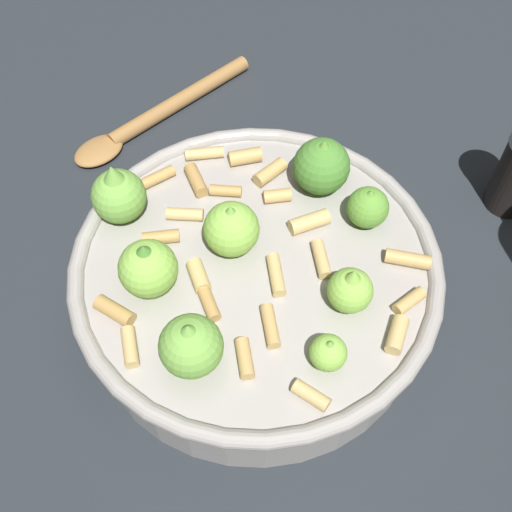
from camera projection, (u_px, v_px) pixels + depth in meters
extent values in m
plane|color=#23282D|center=(256.00, 304.00, 0.53)|extent=(2.40, 2.40, 0.00)
cylinder|color=#9E9993|center=(256.00, 285.00, 0.50)|extent=(0.27, 0.27, 0.06)
torus|color=#9E9993|center=(256.00, 263.00, 0.48)|extent=(0.29, 0.29, 0.01)
sphere|color=#8CC64C|center=(350.00, 290.00, 0.44)|extent=(0.03, 0.03, 0.03)
cone|color=#8CC64C|center=(353.00, 277.00, 0.43)|extent=(0.02, 0.02, 0.02)
sphere|color=#75B247|center=(191.00, 346.00, 0.41)|extent=(0.04, 0.04, 0.04)
cone|color=#75B247|center=(188.00, 332.00, 0.40)|extent=(0.02, 0.02, 0.02)
sphere|color=#4C8933|center=(322.00, 166.00, 0.50)|extent=(0.05, 0.05, 0.05)
cone|color=#609E38|center=(324.00, 148.00, 0.48)|extent=(0.02, 0.02, 0.01)
sphere|color=#609E38|center=(368.00, 207.00, 0.49)|extent=(0.03, 0.03, 0.03)
cone|color=#609E38|center=(371.00, 195.00, 0.47)|extent=(0.02, 0.02, 0.01)
sphere|color=#8CC64C|center=(148.00, 269.00, 0.45)|extent=(0.04, 0.04, 0.04)
cone|color=#4C8933|center=(144.00, 252.00, 0.43)|extent=(0.02, 0.02, 0.01)
sphere|color=#75B247|center=(119.00, 196.00, 0.49)|extent=(0.04, 0.04, 0.04)
cone|color=#75B247|center=(113.00, 176.00, 0.47)|extent=(0.02, 0.02, 0.02)
sphere|color=#8CC64C|center=(328.00, 353.00, 0.42)|extent=(0.03, 0.03, 0.03)
cone|color=#75B247|center=(330.00, 345.00, 0.41)|extent=(0.01, 0.01, 0.01)
sphere|color=#8CC64C|center=(233.00, 228.00, 0.47)|extent=(0.04, 0.04, 0.04)
cone|color=#75B247|center=(232.00, 211.00, 0.45)|extent=(0.02, 0.02, 0.01)
cylinder|color=tan|center=(408.00, 259.00, 0.47)|extent=(0.03, 0.03, 0.01)
cylinder|color=tan|center=(204.00, 153.00, 0.54)|extent=(0.03, 0.03, 0.01)
cylinder|color=tan|center=(115.00, 311.00, 0.45)|extent=(0.03, 0.02, 0.01)
cylinder|color=tan|center=(321.00, 259.00, 0.47)|extent=(0.03, 0.03, 0.01)
cylinder|color=tan|center=(270.00, 326.00, 0.44)|extent=(0.03, 0.03, 0.01)
cylinder|color=tan|center=(245.00, 358.00, 0.43)|extent=(0.03, 0.03, 0.01)
cylinder|color=tan|center=(226.00, 191.00, 0.51)|extent=(0.03, 0.02, 0.01)
cylinder|color=tan|center=(277.00, 196.00, 0.51)|extent=(0.02, 0.02, 0.01)
cylinder|color=tan|center=(196.00, 180.00, 0.52)|extent=(0.03, 0.02, 0.01)
cylinder|color=tan|center=(309.00, 222.00, 0.49)|extent=(0.03, 0.03, 0.01)
cylinder|color=tan|center=(397.00, 335.00, 0.44)|extent=(0.02, 0.03, 0.01)
cylinder|color=tan|center=(213.00, 306.00, 0.45)|extent=(0.03, 0.02, 0.01)
cylinder|color=tan|center=(185.00, 214.00, 0.50)|extent=(0.03, 0.03, 0.01)
cylinder|color=tan|center=(161.00, 237.00, 0.48)|extent=(0.03, 0.03, 0.01)
cylinder|color=tan|center=(245.00, 157.00, 0.53)|extent=(0.03, 0.03, 0.01)
cylinder|color=tan|center=(276.00, 275.00, 0.47)|extent=(0.03, 0.03, 0.01)
cylinder|color=tan|center=(270.00, 172.00, 0.52)|extent=(0.01, 0.03, 0.01)
cylinder|color=tan|center=(311.00, 395.00, 0.41)|extent=(0.03, 0.01, 0.01)
cylinder|color=tan|center=(409.00, 301.00, 0.45)|extent=(0.01, 0.03, 0.01)
cylinder|color=tan|center=(130.00, 347.00, 0.43)|extent=(0.03, 0.02, 0.01)
cylinder|color=tan|center=(157.00, 178.00, 0.52)|extent=(0.02, 0.03, 0.01)
cylinder|color=tan|center=(199.00, 276.00, 0.46)|extent=(0.03, 0.02, 0.01)
cylinder|color=#9E703D|center=(181.00, 100.00, 0.66)|extent=(0.03, 0.18, 0.02)
ellipsoid|color=#9E703D|center=(99.00, 151.00, 0.62)|extent=(0.04, 0.05, 0.01)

